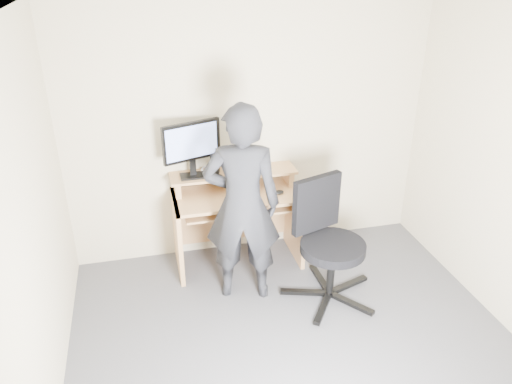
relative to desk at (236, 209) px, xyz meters
name	(u,v)px	position (x,y,z in m)	size (l,w,h in m)	color
ground	(303,362)	(0.20, -1.53, -0.55)	(3.50, 3.50, 0.00)	#4F4F54
back_wall	(250,131)	(0.20, 0.22, 0.70)	(3.50, 0.02, 2.50)	beige
ceiling	(323,15)	(0.20, -1.53, 1.95)	(3.50, 3.50, 0.02)	white
desk	(236,209)	(0.00, 0.00, 0.00)	(1.20, 0.60, 0.91)	tan
monitor	(192,145)	(-0.38, 0.05, 0.68)	(0.54, 0.22, 0.53)	black
external_drive	(215,164)	(-0.17, 0.07, 0.46)	(0.07, 0.13, 0.20)	black
travel_mug	(235,162)	(0.02, 0.10, 0.45)	(0.08, 0.08, 0.18)	silver
smartphone	(266,170)	(0.30, 0.03, 0.37)	(0.07, 0.13, 0.01)	black
charger	(208,177)	(-0.25, -0.02, 0.38)	(0.04, 0.04, 0.04)	black
headphones	(209,170)	(-0.22, 0.15, 0.37)	(0.16, 0.16, 0.02)	silver
keyboard	(240,206)	(0.01, -0.17, 0.12)	(0.46, 0.18, 0.03)	black
mouse	(279,192)	(0.38, -0.18, 0.22)	(0.10, 0.06, 0.04)	black
office_chair	(327,237)	(0.65, -0.76, 0.04)	(0.85, 0.81, 1.07)	black
person	(242,205)	(-0.06, -0.57, 0.34)	(0.65, 0.43, 1.78)	black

